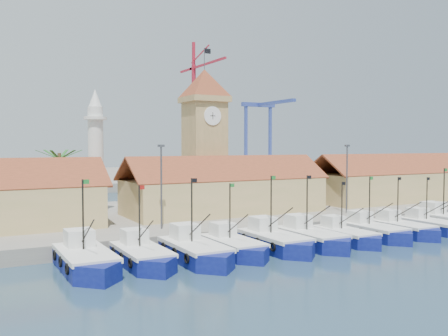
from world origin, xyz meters
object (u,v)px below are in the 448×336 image
boat_0 (86,262)px  clock_tower (204,135)px  boat_5 (312,239)px  minaret (96,151)px

boat_0 → clock_tower: (22.00, 22.71, 11.13)m
clock_tower → boat_0: bearing=-134.1°
boat_0 → clock_tower: clock_tower is taller
boat_5 → minaret: size_ratio=0.63×
boat_0 → boat_5: boat_0 is taller
minaret → clock_tower: bearing=-7.6°
boat_5 → clock_tower: (-0.86, 23.47, 11.16)m
boat_0 → boat_5: 22.87m
clock_tower → minaret: bearing=172.4°
boat_0 → clock_tower: size_ratio=0.47×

